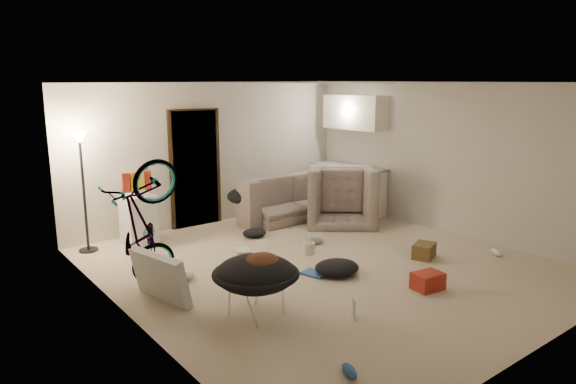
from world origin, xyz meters
TOP-DOWN VIEW (x-y plane):
  - floor at (0.00, 0.00)m, footprint 5.50×6.00m
  - ceiling at (0.00, 0.00)m, footprint 5.50×6.00m
  - wall_back at (0.00, 3.01)m, footprint 5.50×0.02m
  - wall_front at (0.00, -3.01)m, footprint 5.50×0.02m
  - wall_left at (-2.76, 0.00)m, footprint 0.02×6.00m
  - wall_right at (2.76, 0.00)m, footprint 0.02×6.00m
  - doorway at (-0.40, 2.97)m, footprint 0.85×0.10m
  - door_trim at (-0.40, 2.94)m, footprint 0.97×0.04m
  - floor_lamp at (-2.40, 2.65)m, footprint 0.28×0.28m
  - kitchen_counter at (2.43, 2.00)m, footprint 0.60×1.50m
  - counter_top at (2.43, 2.00)m, footprint 0.64×1.54m
  - kitchen_uppers at (2.56, 2.00)m, footprint 0.38×1.40m
  - sofa at (1.19, 2.45)m, footprint 2.20×0.89m
  - armchair at (1.83, 1.61)m, footprint 1.60×1.58m
  - bicycle at (-2.30, 0.71)m, footprint 1.65×0.73m
  - book_asset at (-0.89, -1.51)m, footprint 0.29×0.27m
  - mini_fridge at (-1.63, 2.55)m, footprint 0.48×0.48m
  - snack_box_0 at (-1.80, 2.55)m, footprint 0.11×0.08m
  - snack_box_1 at (-1.68, 2.55)m, footprint 0.10×0.08m
  - snack_box_2 at (-1.56, 2.55)m, footprint 0.10×0.07m
  - snack_box_3 at (-1.44, 2.55)m, footprint 0.12×0.10m
  - saucer_chair at (-1.64, -0.76)m, footprint 0.95×0.95m
  - hoodie at (-1.59, -0.79)m, footprint 0.61×0.58m
  - sofa_drape at (0.24, 2.45)m, footprint 0.64×0.56m
  - tv_box at (-2.30, 0.25)m, footprint 0.41×0.92m
  - drink_case_a at (1.37, -0.67)m, footprint 0.44×0.39m
  - drink_case_b at (0.45, -1.43)m, footprint 0.39×0.31m
  - juicer at (0.15, 0.49)m, footprint 0.18×0.18m
  - newspaper at (0.90, 1.40)m, footprint 0.66×0.65m
  - book_blue at (-0.34, -0.20)m, footprint 0.31×0.37m
  - book_white at (-0.55, 1.22)m, footprint 0.31×0.34m
  - shoe_1 at (0.53, 0.79)m, footprint 0.30×0.28m
  - shoe_2 at (-1.67, -2.22)m, footprint 0.18×0.26m
  - shoe_4 at (2.30, -1.25)m, footprint 0.23×0.29m
  - clothes_lump_a at (-0.09, -0.38)m, footprint 0.73×0.67m
  - clothes_lump_b at (0.01, 1.73)m, footprint 0.48×0.44m
  - clothes_lump_c at (-1.83, 0.75)m, footprint 0.50×0.50m

SIDE VIEW (x-z plane):
  - floor at x=0.00m, z-range -0.02..0.00m
  - newspaper at x=0.90m, z-range 0.00..0.01m
  - book_asset at x=-0.89m, z-range 0.00..0.02m
  - book_white at x=-0.55m, z-range 0.00..0.03m
  - book_blue at x=-0.34m, z-range 0.00..0.03m
  - shoe_2 at x=-1.67m, z-range 0.00..0.09m
  - shoe_4 at x=2.30m, z-range 0.00..0.10m
  - shoe_1 at x=0.53m, z-range 0.00..0.11m
  - clothes_lump_c at x=-1.83m, z-range 0.00..0.12m
  - clothes_lump_b at x=0.01m, z-range 0.00..0.13m
  - clothes_lump_a at x=-0.09m, z-range 0.00..0.19m
  - juicer at x=0.15m, z-range -0.02..0.23m
  - drink_case_b at x=0.45m, z-range 0.00..0.21m
  - drink_case_a at x=1.37m, z-range 0.00..0.21m
  - tv_box at x=-2.30m, z-range 0.00..0.59m
  - sofa at x=1.19m, z-range 0.00..0.64m
  - mini_fridge at x=-1.63m, z-range 0.00..0.78m
  - armchair at x=1.83m, z-range 0.00..0.78m
  - saucer_chair at x=-1.64m, z-range 0.06..0.74m
  - bicycle at x=-2.30m, z-range -0.04..0.91m
  - kitchen_counter at x=2.43m, z-range 0.00..0.88m
  - sofa_drape at x=0.24m, z-range 0.40..0.68m
  - hoodie at x=-1.59m, z-range 0.49..0.71m
  - counter_top at x=2.43m, z-range 0.88..0.92m
  - snack_box_0 at x=-1.80m, z-range 0.85..1.15m
  - snack_box_1 at x=-1.68m, z-range 0.85..1.15m
  - snack_box_2 at x=-1.56m, z-range 0.85..1.15m
  - snack_box_3 at x=-1.44m, z-range 0.85..1.15m
  - doorway at x=-0.40m, z-range 0.00..2.04m
  - door_trim at x=-0.40m, z-range -0.03..2.07m
  - wall_back at x=0.00m, z-range 0.00..2.50m
  - wall_front at x=0.00m, z-range 0.00..2.50m
  - wall_left at x=-2.76m, z-range 0.00..2.50m
  - wall_right at x=2.76m, z-range 0.00..2.50m
  - floor_lamp at x=-2.40m, z-range 0.40..2.21m
  - kitchen_uppers at x=2.56m, z-range 1.62..2.27m
  - ceiling at x=0.00m, z-range 2.50..2.52m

